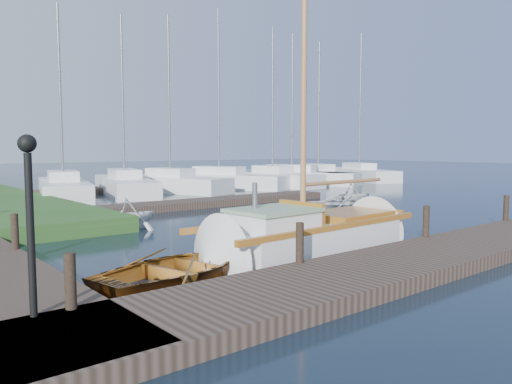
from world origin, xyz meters
TOP-DOWN VIEW (x-y plane):
  - ground at (0.00, 0.00)m, footprint 160.00×160.00m
  - near_dock at (0.00, -6.00)m, footprint 18.00×2.20m
  - far_dock at (2.00, 6.50)m, footprint 14.00×1.60m
  - pontoon at (10.00, 16.00)m, footprint 30.00×1.60m
  - mooring_post_0 at (-7.50, -5.00)m, footprint 0.16×0.16m
  - mooring_post_1 at (-3.00, -5.00)m, footprint 0.16×0.16m
  - mooring_post_2 at (1.50, -5.00)m, footprint 0.16×0.16m
  - mooring_post_3 at (6.00, -5.00)m, footprint 0.16×0.16m
  - mooring_post_4 at (-7.00, 0.00)m, footprint 0.16×0.16m
  - lamp_post at (-8.00, -5.00)m, footprint 0.24×0.24m
  - sailboat at (-0.98, -3.40)m, footprint 7.24×2.31m
  - dinghy at (-5.02, -3.73)m, footprint 3.89×3.12m
  - tender_b at (-2.93, 2.74)m, footprint 2.54×2.33m
  - tender_c at (5.60, 1.13)m, footprint 4.66×4.14m
  - tender_d at (7.59, 2.39)m, footprint 2.30×2.01m
  - marina_boat_0 at (-1.21, 14.19)m, footprint 4.22×8.41m
  - marina_boat_1 at (2.23, 14.35)m, footprint 4.44×9.10m
  - marina_boat_2 at (4.88, 13.86)m, footprint 4.49×8.03m
  - marina_boat_3 at (8.73, 14.34)m, footprint 5.82×9.22m
  - marina_boat_4 at (12.47, 13.38)m, footprint 2.68×7.67m
  - marina_boat_5 at (14.88, 14.01)m, footprint 5.85×9.77m
  - marina_boat_6 at (17.54, 13.94)m, footprint 4.40×7.86m
  - marina_boat_7 at (22.30, 13.92)m, footprint 5.57×9.31m

SIDE VIEW (x-z plane):
  - ground at x=0.00m, z-range 0.00..0.00m
  - near_dock at x=0.00m, z-range 0.00..0.30m
  - far_dock at x=2.00m, z-range 0.00..0.30m
  - pontoon at x=10.00m, z-range 0.00..0.30m
  - sailboat at x=-0.98m, z-range -4.57..5.26m
  - dinghy at x=-5.02m, z-range 0.00..0.72m
  - tender_c at x=5.60m, z-range 0.00..0.80m
  - marina_boat_1 at x=2.23m, z-range -4.37..5.49m
  - tender_b at x=-2.93m, z-range 0.00..1.12m
  - marina_boat_5 at x=14.88m, z-range -4.73..5.85m
  - marina_boat_0 at x=-1.21m, z-range -4.35..5.47m
  - marina_boat_2 at x=4.88m, z-range -4.53..5.66m
  - marina_boat_3 at x=8.73m, z-range -5.07..6.21m
  - marina_boat_6 at x=17.54m, z-range -4.62..5.75m
  - marina_boat_4 at x=12.47m, z-range -4.69..5.83m
  - marina_boat_7 at x=22.30m, z-range -5.25..6.39m
  - tender_d at x=7.59m, z-range 0.00..1.17m
  - mooring_post_0 at x=-7.50m, z-range 0.30..1.10m
  - mooring_post_1 at x=-3.00m, z-range 0.30..1.10m
  - mooring_post_2 at x=1.50m, z-range 0.30..1.10m
  - mooring_post_3 at x=6.00m, z-range 0.30..1.10m
  - mooring_post_4 at x=-7.00m, z-range 0.30..1.10m
  - lamp_post at x=-8.00m, z-range 0.65..3.09m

